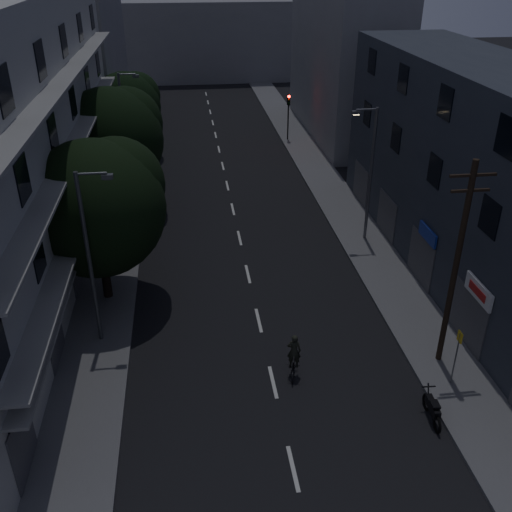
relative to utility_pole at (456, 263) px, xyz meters
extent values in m
plane|color=black|center=(-7.33, 18.07, -4.87)|extent=(160.00, 160.00, 0.00)
cube|color=#565659|center=(-14.83, 18.07, -4.79)|extent=(3.00, 90.00, 0.15)
cube|color=#565659|center=(0.17, 18.07, -4.79)|extent=(3.00, 90.00, 0.15)
cube|color=beige|center=(-7.33, -4.93, -4.86)|extent=(0.15, 2.00, 0.01)
cube|color=beige|center=(-7.33, -0.43, -4.86)|extent=(0.15, 2.00, 0.01)
cube|color=beige|center=(-7.33, 4.07, -4.86)|extent=(0.15, 2.00, 0.01)
cube|color=beige|center=(-7.33, 8.57, -4.86)|extent=(0.15, 2.00, 0.01)
cube|color=beige|center=(-7.33, 13.07, -4.86)|extent=(0.15, 2.00, 0.01)
cube|color=beige|center=(-7.33, 17.57, -4.86)|extent=(0.15, 2.00, 0.01)
cube|color=beige|center=(-7.33, 22.07, -4.86)|extent=(0.15, 2.00, 0.01)
cube|color=beige|center=(-7.33, 26.57, -4.86)|extent=(0.15, 2.00, 0.01)
cube|color=beige|center=(-7.33, 31.07, -4.86)|extent=(0.15, 2.00, 0.01)
cube|color=beige|center=(-7.33, 35.57, -4.86)|extent=(0.15, 2.00, 0.01)
cube|color=beige|center=(-7.33, 40.07, -4.86)|extent=(0.15, 2.00, 0.01)
cube|color=beige|center=(-7.33, 44.57, -4.86)|extent=(0.15, 2.00, 0.01)
cube|color=beige|center=(-7.33, 49.07, -4.86)|extent=(0.15, 2.00, 0.01)
cube|color=beige|center=(-7.33, 53.57, -4.86)|extent=(0.15, 2.00, 0.01)
cube|color=#A7A7A2|center=(-19.33, 11.07, 2.13)|extent=(6.00, 36.00, 14.00)
cube|color=black|center=(-16.31, -3.93, -2.87)|extent=(0.06, 1.60, 1.60)
cube|color=black|center=(-16.31, 2.07, -2.87)|extent=(0.06, 1.60, 1.60)
cube|color=black|center=(-16.31, 8.07, -2.87)|extent=(0.06, 1.60, 1.60)
cube|color=black|center=(-16.31, 14.07, -2.87)|extent=(0.06, 1.60, 1.60)
cube|color=black|center=(-16.31, 20.07, -2.87)|extent=(0.06, 1.60, 1.60)
cube|color=black|center=(-16.31, 26.07, -2.87)|extent=(0.06, 1.60, 1.60)
cube|color=black|center=(-16.31, 2.07, 0.33)|extent=(0.06, 1.60, 1.60)
cube|color=black|center=(-16.31, 8.07, 0.33)|extent=(0.06, 1.60, 1.60)
cube|color=black|center=(-16.31, 14.07, 0.33)|extent=(0.06, 1.60, 1.60)
cube|color=black|center=(-16.31, 20.07, 0.33)|extent=(0.06, 1.60, 1.60)
cube|color=black|center=(-16.31, 26.07, 0.33)|extent=(0.06, 1.60, 1.60)
cube|color=black|center=(-16.31, 2.07, 3.53)|extent=(0.06, 1.60, 1.60)
cube|color=black|center=(-16.31, 8.07, 3.53)|extent=(0.06, 1.60, 1.60)
cube|color=black|center=(-16.31, 14.07, 3.53)|extent=(0.06, 1.60, 1.60)
cube|color=black|center=(-16.31, 20.07, 3.53)|extent=(0.06, 1.60, 1.60)
cube|color=black|center=(-16.31, 26.07, 3.53)|extent=(0.06, 1.60, 1.60)
cube|color=black|center=(-16.31, 2.07, 6.73)|extent=(0.06, 1.60, 1.60)
cube|color=black|center=(-16.31, 8.07, 6.73)|extent=(0.06, 1.60, 1.60)
cube|color=black|center=(-16.31, 14.07, 6.73)|extent=(0.06, 1.60, 1.60)
cube|color=black|center=(-16.31, 20.07, 6.73)|extent=(0.06, 1.60, 1.60)
cube|color=black|center=(-16.31, 26.07, 6.73)|extent=(0.06, 1.60, 1.60)
cube|color=gray|center=(-15.83, 11.07, -0.87)|extent=(1.00, 32.40, 0.12)
cube|color=gray|center=(-15.83, 11.07, 2.33)|extent=(1.00, 32.40, 0.12)
cube|color=gray|center=(-15.83, 11.07, 5.53)|extent=(1.00, 32.40, 0.12)
cube|color=gray|center=(-15.93, 11.07, -1.77)|extent=(0.80, 32.40, 0.12)
cube|color=#424247|center=(-16.30, -3.93, -3.47)|extent=(0.06, 2.40, 2.40)
cube|color=#424247|center=(-16.30, 2.07, -3.47)|extent=(0.06, 2.40, 2.40)
cube|color=#424247|center=(-16.30, 8.07, -3.47)|extent=(0.06, 2.40, 2.40)
cube|color=#424247|center=(-16.30, 14.07, -3.47)|extent=(0.06, 2.40, 2.40)
cube|color=#424247|center=(-16.30, 20.07, -3.47)|extent=(0.06, 2.40, 2.40)
cube|color=#424247|center=(-16.30, 26.07, -3.47)|extent=(0.06, 2.40, 2.40)
cube|color=#2A2F39|center=(4.67, 7.07, 0.63)|extent=(6.00, 28.00, 11.00)
cube|color=black|center=(1.65, 1.07, 1.43)|extent=(0.06, 1.40, 1.50)
cube|color=black|center=(1.65, 6.57, 1.43)|extent=(0.06, 1.40, 1.50)
cube|color=black|center=(1.65, 12.07, 1.43)|extent=(0.06, 1.40, 1.50)
cube|color=black|center=(1.65, 17.57, 1.43)|extent=(0.06, 1.40, 1.50)
cube|color=black|center=(1.65, 1.07, 4.73)|extent=(0.06, 1.40, 1.50)
cube|color=black|center=(1.65, 6.57, 4.73)|extent=(0.06, 1.40, 1.50)
cube|color=black|center=(1.65, 12.07, 4.73)|extent=(0.06, 1.40, 1.50)
cube|color=black|center=(1.65, 17.57, 4.73)|extent=(0.06, 1.40, 1.50)
cube|color=#424247|center=(1.64, 1.07, -3.47)|extent=(0.06, 3.00, 2.60)
cube|color=#424247|center=(1.64, 6.57, -3.47)|extent=(0.06, 3.00, 2.60)
cube|color=#424247|center=(1.64, 12.07, -3.47)|extent=(0.06, 3.00, 2.60)
cube|color=#424247|center=(1.64, 17.57, -3.47)|extent=(0.06, 3.00, 2.60)
cube|color=silver|center=(1.57, 0.57, -1.77)|extent=(0.12, 2.20, 0.80)
cube|color=#B21414|center=(1.49, 0.57, -1.77)|extent=(0.02, 1.40, 0.36)
cube|color=navy|center=(1.57, 6.07, -1.77)|extent=(0.12, 2.00, 0.70)
cube|color=slate|center=(-19.33, 41.07, 3.13)|extent=(6.00, 20.00, 16.00)
cube|color=slate|center=(4.67, 35.07, 1.63)|extent=(6.00, 20.00, 13.00)
cube|color=slate|center=(-7.33, 63.07, 0.13)|extent=(24.00, 8.00, 10.00)
cylinder|color=black|center=(-14.71, 7.04, -2.51)|extent=(0.44, 0.44, 4.41)
sphere|color=black|center=(-14.71, 7.04, 0.14)|extent=(6.62, 6.62, 6.62)
sphere|color=black|center=(-13.72, 7.87, 0.97)|extent=(4.63, 4.63, 4.63)
sphere|color=black|center=(-15.54, 6.38, 0.63)|extent=(4.30, 4.30, 4.30)
cylinder|color=black|center=(-15.04, 17.90, -2.49)|extent=(0.44, 0.44, 4.46)
sphere|color=black|center=(-15.04, 17.90, 0.19)|extent=(6.71, 6.71, 6.71)
sphere|color=black|center=(-14.03, 18.74, 1.02)|extent=(4.70, 4.70, 4.70)
sphere|color=black|center=(-15.87, 17.23, 0.69)|extent=(4.36, 4.36, 4.36)
cylinder|color=black|center=(-14.96, 29.70, -2.81)|extent=(0.44, 0.44, 3.81)
sphere|color=black|center=(-14.96, 29.70, -0.53)|extent=(5.69, 5.69, 5.69)
sphere|color=black|center=(-14.11, 30.42, 0.18)|extent=(3.98, 3.98, 3.98)
sphere|color=black|center=(-15.67, 29.14, -0.10)|extent=(3.70, 3.70, 3.70)
cylinder|color=black|center=(-0.76, 32.84, -3.12)|extent=(0.12, 0.12, 3.20)
cube|color=black|center=(-0.76, 32.84, -1.07)|extent=(0.28, 0.22, 0.90)
sphere|color=#FF0C05|center=(-0.76, 32.69, -0.74)|extent=(0.22, 0.22, 0.22)
sphere|color=#3F330C|center=(-0.76, 32.69, -1.04)|extent=(0.22, 0.22, 0.22)
sphere|color=black|center=(-0.76, 32.69, -1.34)|extent=(0.22, 0.22, 0.22)
cylinder|color=black|center=(-13.95, 33.09, -3.12)|extent=(0.12, 0.12, 3.20)
cube|color=black|center=(-13.95, 33.09, -1.07)|extent=(0.28, 0.22, 0.90)
sphere|color=black|center=(-13.95, 32.94, -0.74)|extent=(0.22, 0.22, 0.22)
sphere|color=#3F330C|center=(-13.95, 32.94, -1.04)|extent=(0.22, 0.22, 0.22)
sphere|color=#0CFF26|center=(-13.95, 32.94, -1.34)|extent=(0.22, 0.22, 0.22)
cylinder|color=#515558|center=(-14.68, 3.37, -0.72)|extent=(0.18, 0.18, 8.00)
cylinder|color=#515558|center=(-14.08, 3.37, 3.18)|extent=(1.20, 0.10, 0.10)
cube|color=#515558|center=(-13.48, 3.37, 3.03)|extent=(0.45, 0.25, 0.18)
cube|color=#4C4C4C|center=(-13.48, 3.37, 2.93)|extent=(0.35, 0.18, 0.04)
cylinder|color=slate|center=(0.29, 11.86, -0.72)|extent=(0.18, 0.18, 8.00)
cylinder|color=slate|center=(-0.31, 11.86, 3.18)|extent=(1.20, 0.10, 0.10)
cube|color=slate|center=(-0.91, 11.86, 3.03)|extent=(0.45, 0.25, 0.18)
cube|color=#FFD88C|center=(-0.91, 11.86, 2.93)|extent=(0.35, 0.18, 0.04)
cylinder|color=slate|center=(-14.72, 23.84, -0.72)|extent=(0.18, 0.18, 8.00)
cylinder|color=slate|center=(-14.12, 23.84, 3.18)|extent=(1.20, 0.10, 0.10)
cube|color=slate|center=(-13.52, 23.84, 3.03)|extent=(0.45, 0.25, 0.18)
cube|color=#4C4C4C|center=(-13.52, 23.84, 2.93)|extent=(0.35, 0.18, 0.04)
cylinder|color=black|center=(0.00, 0.00, -0.22)|extent=(0.24, 0.24, 9.00)
cube|color=black|center=(0.00, 0.00, 3.68)|extent=(1.80, 0.10, 0.10)
cube|color=black|center=(0.00, 0.00, 3.08)|extent=(1.50, 0.10, 0.10)
cylinder|color=#595B60|center=(-0.15, -1.56, -3.47)|extent=(0.06, 0.06, 2.50)
cube|color=yellow|center=(-0.15, -1.56, -2.42)|extent=(0.05, 0.35, 0.45)
torus|color=black|center=(-1.72, -3.86, -4.57)|extent=(0.15, 0.70, 0.70)
torus|color=black|center=(-1.65, -2.69, -4.57)|extent=(0.15, 0.70, 0.70)
cube|color=black|center=(-1.69, -3.27, -4.26)|extent=(0.31, 1.09, 0.34)
cube|color=black|center=(-1.70, -3.42, -4.00)|extent=(0.32, 0.46, 0.10)
cylinder|color=black|center=(-1.66, -2.74, -4.13)|extent=(0.08, 0.43, 0.83)
cube|color=black|center=(-1.65, -2.64, -3.84)|extent=(0.54, 0.07, 0.04)
imported|color=black|center=(-6.41, -0.03, -4.45)|extent=(0.88, 1.66, 0.83)
imported|color=black|center=(-6.41, -0.03, -3.66)|extent=(0.65, 0.50, 1.59)
camera|label=1|loc=(-10.38, -18.49, 10.93)|focal=40.00mm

